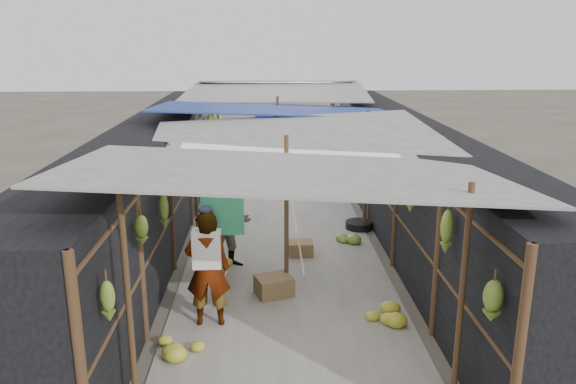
{
  "coord_description": "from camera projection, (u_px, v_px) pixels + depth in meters",
  "views": [
    {
      "loc": [
        -0.32,
        -5.51,
        4.03
      ],
      "look_at": [
        0.09,
        4.63,
        1.25
      ],
      "focal_mm": 35.0,
      "sensor_mm": 36.0,
      "label": 1
    }
  ],
  "objects": [
    {
      "name": "aisle_slab",
      "position": [
        281.0,
        223.0,
        12.64
      ],
      "size": [
        3.6,
        16.0,
        0.02
      ],
      "primitive_type": "cube",
      "color": "#9E998E",
      "rests_on": "ground"
    },
    {
      "name": "stall_left",
      "position": [
        157.0,
        175.0,
        12.24
      ],
      "size": [
        1.4,
        15.0,
        2.3
      ],
      "primitive_type": "cube",
      "color": "black",
      "rests_on": "ground"
    },
    {
      "name": "stall_right",
      "position": [
        402.0,
        173.0,
        12.45
      ],
      "size": [
        1.4,
        15.0,
        2.3
      ],
      "primitive_type": "cube",
      "color": "black",
      "rests_on": "ground"
    },
    {
      "name": "crate_near",
      "position": [
        274.0,
        286.0,
        9.05
      ],
      "size": [
        0.68,
        0.61,
        0.34
      ],
      "primitive_type": "cube",
      "rotation": [
        0.0,
        0.0,
        0.34
      ],
      "color": "#8B6847",
      "rests_on": "ground"
    },
    {
      "name": "crate_mid",
      "position": [
        301.0,
        249.0,
        10.75
      ],
      "size": [
        0.46,
        0.37,
        0.28
      ],
      "primitive_type": "cube",
      "rotation": [
        0.0,
        0.0,
        0.0
      ],
      "color": "#8B6847",
      "rests_on": "ground"
    },
    {
      "name": "crate_back",
      "position": [
        241.0,
        165.0,
        17.89
      ],
      "size": [
        0.47,
        0.39,
        0.28
      ],
      "primitive_type": "cube",
      "rotation": [
        0.0,
        0.0,
        0.09
      ],
      "color": "#8B6847",
      "rests_on": "ground"
    },
    {
      "name": "black_basin",
      "position": [
        359.0,
        225.0,
        12.25
      ],
      "size": [
        0.59,
        0.59,
        0.18
      ],
      "primitive_type": "cylinder",
      "color": "black",
      "rests_on": "ground"
    },
    {
      "name": "vendor_elderly",
      "position": [
        208.0,
        269.0,
        7.96
      ],
      "size": [
        0.64,
        0.43,
        1.74
      ],
      "primitive_type": "imported",
      "rotation": [
        0.0,
        0.0,
        3.16
      ],
      "color": "silver",
      "rests_on": "ground"
    },
    {
      "name": "shopper_blue",
      "position": [
        230.0,
        225.0,
        10.0
      ],
      "size": [
        0.98,
        0.9,
        1.64
      ],
      "primitive_type": "imported",
      "rotation": [
        0.0,
        0.0,
        0.43
      ],
      "color": "#2141A7",
      "rests_on": "ground"
    },
    {
      "name": "vendor_seated",
      "position": [
        308.0,
        167.0,
        16.04
      ],
      "size": [
        0.52,
        0.68,
        0.94
      ],
      "primitive_type": "imported",
      "rotation": [
        0.0,
        0.0,
        -1.24
      ],
      "color": "#4C4942",
      "rests_on": "ground"
    },
    {
      "name": "market_canopy",
      "position": [
        281.0,
        115.0,
        12.33
      ],
      "size": [
        5.62,
        15.2,
        2.77
      ],
      "color": "brown",
      "rests_on": "ground"
    },
    {
      "name": "hanging_bananas",
      "position": [
        283.0,
        152.0,
        12.18
      ],
      "size": [
        3.96,
        14.06,
        0.83
      ],
      "color": "olive",
      "rests_on": "ground"
    },
    {
      "name": "floor_bananas",
      "position": [
        299.0,
        222.0,
        12.22
      ],
      "size": [
        3.83,
        9.82,
        0.36
      ],
      "color": "olive",
      "rests_on": "ground"
    }
  ]
}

